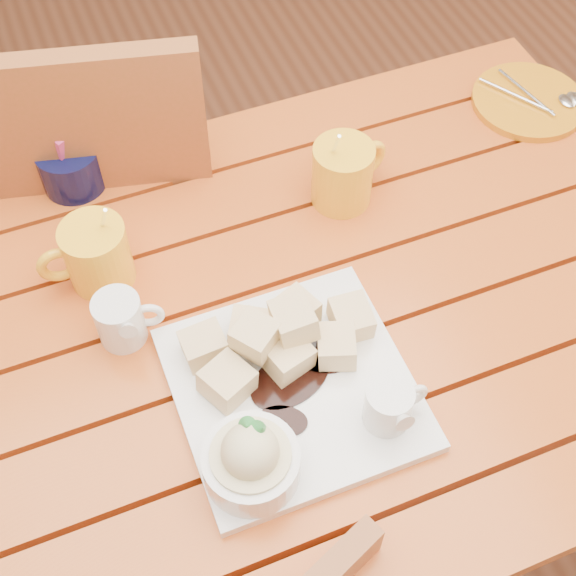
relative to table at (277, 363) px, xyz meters
name	(u,v)px	position (x,y,z in m)	size (l,w,h in m)	color
ground	(280,521)	(0.00, 0.00, -0.64)	(5.00, 5.00, 0.00)	#562A18
table	(277,363)	(0.00, 0.00, 0.00)	(1.20, 0.79, 0.75)	#B03916
dessert_plate	(284,396)	(-0.04, -0.12, 0.14)	(0.28, 0.28, 0.11)	white
coffee_mug_left	(95,254)	(-0.19, 0.16, 0.16)	(0.12, 0.09, 0.14)	yellow
coffee_mug_right	(344,173)	(0.17, 0.17, 0.16)	(0.12, 0.09, 0.15)	yellow
cream_pitcher	(121,319)	(-0.19, 0.05, 0.15)	(0.09, 0.08, 0.07)	white
sugar_caddy	(71,166)	(-0.19, 0.34, 0.14)	(0.09, 0.09, 0.10)	black
orange_saucer	(529,101)	(0.53, 0.24, 0.11)	(0.18, 0.18, 0.02)	orange
chair_far	(85,215)	(-0.19, 0.46, -0.10)	(0.56, 0.56, 0.98)	brown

